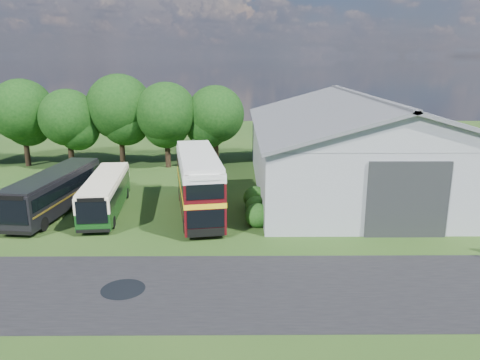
{
  "coord_description": "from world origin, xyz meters",
  "views": [
    {
      "loc": [
        4.19,
        -24.21,
        11.27
      ],
      "look_at": [
        4.43,
        8.0,
        2.75
      ],
      "focal_mm": 35.0,
      "sensor_mm": 36.0,
      "label": 1
    }
  ],
  "objects_px": {
    "bus_green_single": "(106,194)",
    "bus_dark_single": "(54,191)",
    "bus_maroon_double": "(199,184)",
    "storage_shed": "(360,141)"
  },
  "relations": [
    {
      "from": "bus_green_single",
      "to": "bus_maroon_double",
      "type": "relative_size",
      "value": 0.92
    },
    {
      "from": "bus_maroon_double",
      "to": "bus_dark_single",
      "type": "relative_size",
      "value": 0.98
    },
    {
      "from": "bus_maroon_double",
      "to": "bus_dark_single",
      "type": "bearing_deg",
      "value": 167.9
    },
    {
      "from": "storage_shed",
      "to": "bus_dark_single",
      "type": "bearing_deg",
      "value": -164.21
    },
    {
      "from": "bus_green_single",
      "to": "bus_maroon_double",
      "type": "height_order",
      "value": "bus_maroon_double"
    },
    {
      "from": "storage_shed",
      "to": "bus_maroon_double",
      "type": "distance_m",
      "value": 15.6
    },
    {
      "from": "storage_shed",
      "to": "bus_maroon_double",
      "type": "xyz_separation_m",
      "value": [
        -13.58,
        -7.44,
        -1.87
      ]
    },
    {
      "from": "storage_shed",
      "to": "bus_green_single",
      "type": "relative_size",
      "value": 2.46
    },
    {
      "from": "bus_green_single",
      "to": "bus_dark_single",
      "type": "bearing_deg",
      "value": 173.12
    },
    {
      "from": "storage_shed",
      "to": "bus_maroon_double",
      "type": "height_order",
      "value": "storage_shed"
    }
  ]
}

